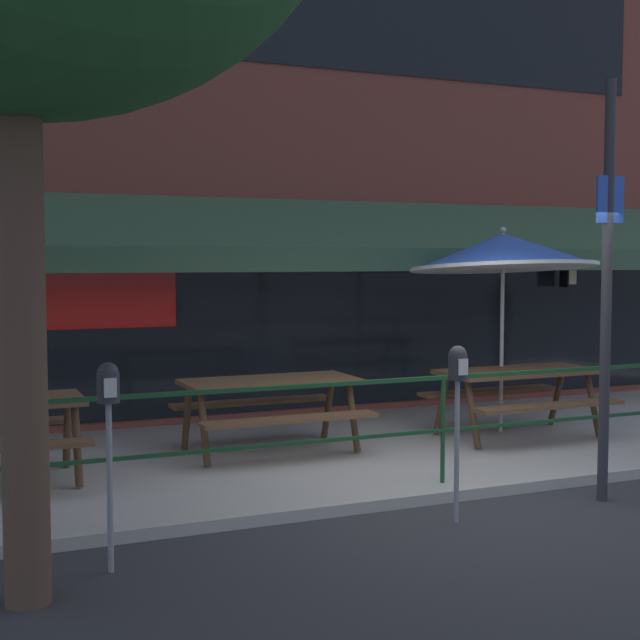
{
  "coord_description": "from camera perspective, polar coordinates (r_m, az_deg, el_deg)",
  "views": [
    {
      "loc": [
        -4.13,
        -6.49,
        2.1
      ],
      "look_at": [
        -0.64,
        1.6,
        1.5
      ],
      "focal_mm": 50.0,
      "sensor_mm": 36.0,
      "label": 1
    }
  ],
  "objects": [
    {
      "name": "ground_plane",
      "position": [
        7.97,
        8.97,
        -11.43
      ],
      "size": [
        120.0,
        120.0,
        0.0
      ],
      "primitive_type": "plane",
      "color": "#2D2D30"
    },
    {
      "name": "patio_deck",
      "position": [
        9.66,
        2.55,
        -8.36
      ],
      "size": [
        15.0,
        4.0,
        0.1
      ],
      "primitive_type": "cube",
      "color": "#ADA89E",
      "rests_on": "ground"
    },
    {
      "name": "restaurant_building",
      "position": [
        11.59,
        -2.3,
        11.8
      ],
      "size": [
        15.0,
        1.6,
        7.44
      ],
      "color": "brown",
      "rests_on": "ground"
    },
    {
      "name": "patio_railing",
      "position": [
        8.05,
        7.88,
        -5.44
      ],
      "size": [
        13.84,
        0.04,
        0.97
      ],
      "color": "#194723",
      "rests_on": "patio_deck"
    },
    {
      "name": "picnic_table_centre",
      "position": [
        9.26,
        -3.21,
        -4.77
      ],
      "size": [
        1.8,
        1.42,
        0.76
      ],
      "color": "brown",
      "rests_on": "patio_deck"
    },
    {
      "name": "picnic_table_right",
      "position": [
        10.29,
        12.54,
        -3.98
      ],
      "size": [
        1.8,
        1.42,
        0.76
      ],
      "color": "brown",
      "rests_on": "patio_deck"
    },
    {
      "name": "patio_umbrella_right",
      "position": [
        10.46,
        11.63,
        4.25
      ],
      "size": [
        2.14,
        2.14,
        2.38
      ],
      "color": "#B7B2A8",
      "rests_on": "patio_deck"
    },
    {
      "name": "parking_meter_near",
      "position": [
        6.1,
        -13.39,
        -5.19
      ],
      "size": [
        0.15,
        0.16,
        1.42
      ],
      "color": "gray",
      "rests_on": "ground"
    },
    {
      "name": "parking_meter_far",
      "position": [
        7.14,
        8.8,
        -3.81
      ],
      "size": [
        0.15,
        0.16,
        1.42
      ],
      "color": "gray",
      "rests_on": "ground"
    },
    {
      "name": "street_sign_pole",
      "position": [
        8.03,
        17.88,
        2.06
      ],
      "size": [
        0.28,
        0.09,
        3.62
      ],
      "color": "#2D2D33",
      "rests_on": "ground"
    }
  ]
}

